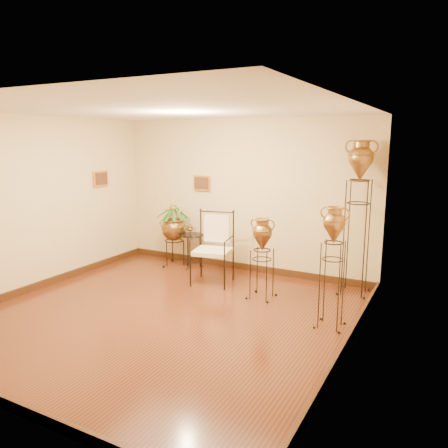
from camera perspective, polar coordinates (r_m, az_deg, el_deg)
The scene contains 8 objects.
ground at distance 6.33m, azimuth -7.71°, elevation -11.63°, with size 5.00×5.00×0.00m, color #5C2D15.
room_shell at distance 5.90m, azimuth -8.15°, elevation 4.16°, with size 5.02×5.02×2.81m.
amphora_tall at distance 7.09m, azimuth 17.04°, elevation 0.97°, with size 0.53×0.53×2.45m.
amphora_mid at distance 5.79m, azimuth 13.96°, elevation -5.45°, with size 0.47×0.47×1.62m.
amphora_short at distance 6.73m, azimuth 4.98°, elevation -4.46°, with size 0.41×0.41×1.27m.
planter_urn at distance 8.52m, azimuth -6.58°, elevation -0.21°, with size 0.90×0.90×1.40m.
armchair at distance 7.39m, azimuth -1.56°, elevation -3.22°, with size 0.80×0.76×1.22m.
side_table at distance 8.39m, azimuth -4.21°, elevation -3.42°, with size 0.56×0.56×0.82m.
Camera 1 is at (3.46, -4.72, 2.42)m, focal length 35.00 mm.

